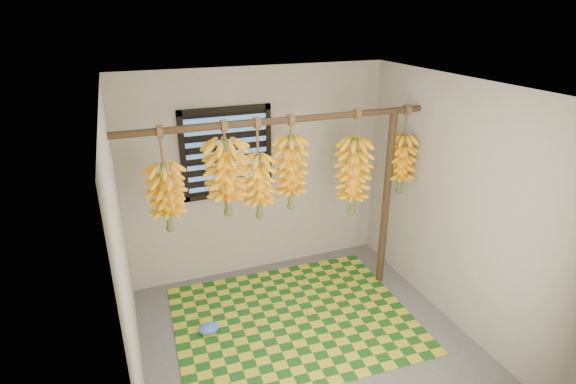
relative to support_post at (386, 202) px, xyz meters
name	(u,v)px	position (x,y,z in m)	size (l,w,h in m)	color
floor	(309,344)	(-1.20, -0.70, -1.00)	(3.00, 3.00, 0.01)	#535353
ceiling	(314,87)	(-1.20, -0.70, 1.40)	(3.00, 3.00, 0.01)	silver
wall_back	(258,174)	(-1.20, 0.80, 0.20)	(3.00, 0.01, 2.40)	gray
wall_left	(124,265)	(-2.71, -0.70, 0.20)	(0.01, 3.00, 2.40)	gray
wall_right	(455,205)	(0.30, -0.70, 0.20)	(0.01, 3.00, 2.40)	gray
window	(227,153)	(-1.55, 0.78, 0.50)	(1.00, 0.04, 1.00)	black
hanging_pole	(282,120)	(-1.20, 0.00, 1.00)	(0.06, 0.06, 3.00)	#3F2D1A
support_post	(386,202)	(0.00, 0.00, 0.00)	(0.08, 0.08, 2.00)	#3F2D1A
woven_mat	(293,319)	(-1.20, -0.31, -0.99)	(2.35, 1.88, 0.01)	#184E17
plastic_bag	(209,328)	(-2.05, -0.20, -0.95)	(0.21, 0.15, 0.09)	blue
banana_bunch_a	(167,197)	(-2.29, 0.00, 0.40)	(0.34, 0.34, 0.97)	brown
banana_bunch_b	(227,178)	(-1.74, 0.00, 0.51)	(0.38, 0.38, 0.90)	brown
banana_bunch_c	(259,186)	(-1.44, 0.00, 0.39)	(0.30, 0.30, 0.99)	brown
banana_bunch_d	(291,173)	(-1.11, 0.00, 0.48)	(0.33, 0.33, 0.94)	brown
banana_bunch_e	(353,177)	(-0.42, 0.00, 0.35)	(0.36, 0.36, 1.11)	brown
banana_bunch_f	(401,164)	(0.15, 0.00, 0.42)	(0.29, 0.29, 0.96)	brown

